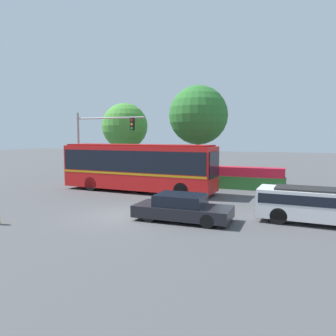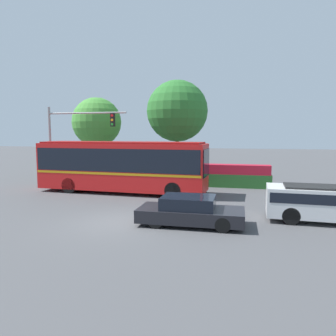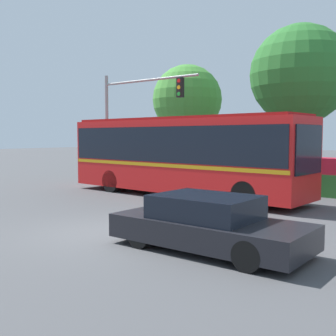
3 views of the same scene
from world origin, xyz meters
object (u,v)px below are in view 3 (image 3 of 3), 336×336
at_px(sedan_foreground, 208,224).
at_px(traffic_light_pole, 129,111).
at_px(city_bus, 181,152).
at_px(street_tree_left, 187,100).
at_px(street_tree_centre, 300,75).

bearing_deg(sedan_foreground, traffic_light_pole, 141.41).
xyz_separation_m(city_bus, traffic_light_pole, (-4.41, 1.50, 1.95)).
height_order(city_bus, traffic_light_pole, traffic_light_pole).
relative_size(city_bus, street_tree_left, 1.58).
distance_m(traffic_light_pole, street_tree_centre, 8.98).
relative_size(traffic_light_pole, street_tree_left, 0.85).
xyz_separation_m(sedan_foreground, traffic_light_pole, (-9.87, 7.90, 3.26)).
distance_m(city_bus, street_tree_left, 9.84).
bearing_deg(sedan_foreground, street_tree_left, 127.20).
bearing_deg(sedan_foreground, city_bus, 130.55).
relative_size(sedan_foreground, traffic_light_pole, 0.74).
distance_m(sedan_foreground, traffic_light_pole, 13.05).
distance_m(sedan_foreground, street_tree_left, 18.27).
bearing_deg(city_bus, street_tree_centre, 75.47).
relative_size(sedan_foreground, street_tree_centre, 0.54).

